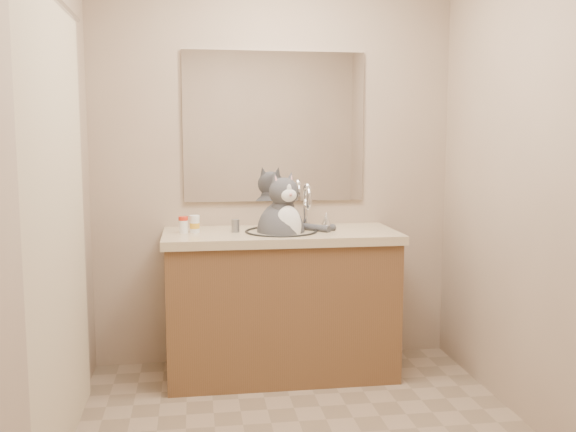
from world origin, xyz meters
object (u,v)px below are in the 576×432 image
object	(u,v)px
cat	(282,228)
grey_canister	(235,226)
pill_bottle_orange	(195,224)
pill_bottle_redcap	(183,225)

from	to	relation	value
cat	grey_canister	bearing A→B (deg)	158.44
pill_bottle_orange	pill_bottle_redcap	bearing A→B (deg)	-173.89
pill_bottle_orange	grey_canister	world-z (taller)	pill_bottle_orange
pill_bottle_redcap	pill_bottle_orange	world-z (taller)	pill_bottle_orange
pill_bottle_orange	grey_canister	distance (m)	0.23
grey_canister	cat	bearing A→B (deg)	-5.04
pill_bottle_orange	cat	bearing A→B (deg)	-5.55
cat	pill_bottle_redcap	bearing A→B (deg)	159.24
cat	pill_bottle_orange	bearing A→B (deg)	157.93
cat	pill_bottle_orange	world-z (taller)	cat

